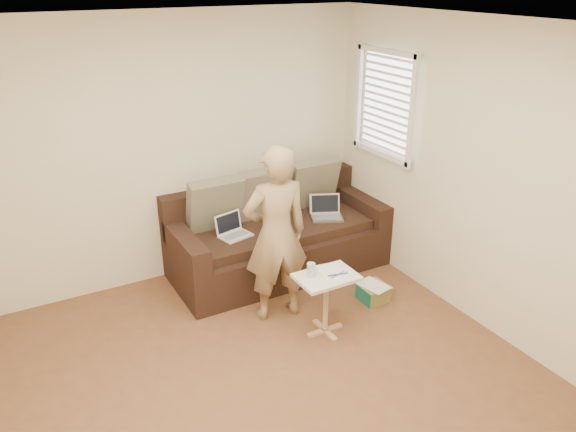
# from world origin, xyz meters

# --- Properties ---
(floor) EXTENTS (4.50, 4.50, 0.00)m
(floor) POSITION_xyz_m (0.00, 0.00, 0.00)
(floor) COLOR brown
(floor) RESTS_ON ground
(ceiling) EXTENTS (4.50, 4.50, 0.00)m
(ceiling) POSITION_xyz_m (0.00, 0.00, 2.60)
(ceiling) COLOR white
(ceiling) RESTS_ON wall_back
(wall_back) EXTENTS (4.00, 0.00, 4.00)m
(wall_back) POSITION_xyz_m (0.00, 2.25, 1.30)
(wall_back) COLOR beige
(wall_back) RESTS_ON ground
(wall_right) EXTENTS (0.00, 4.50, 4.50)m
(wall_right) POSITION_xyz_m (2.00, 0.00, 1.30)
(wall_right) COLOR beige
(wall_right) RESTS_ON ground
(window_blinds) EXTENTS (0.12, 0.88, 1.08)m
(window_blinds) POSITION_xyz_m (1.95, 1.50, 1.70)
(window_blinds) COLOR white
(window_blinds) RESTS_ON wall_right
(sofa) EXTENTS (2.20, 0.95, 0.85)m
(sofa) POSITION_xyz_m (0.90, 1.77, 0.42)
(sofa) COLOR black
(sofa) RESTS_ON ground
(pillow_left) EXTENTS (0.55, 0.29, 0.57)m
(pillow_left) POSITION_xyz_m (0.30, 1.98, 0.79)
(pillow_left) COLOR #6D6850
(pillow_left) RESTS_ON sofa
(pillow_mid) EXTENTS (0.55, 0.27, 0.57)m
(pillow_mid) POSITION_xyz_m (0.85, 2.01, 0.79)
(pillow_mid) COLOR #6A5A4C
(pillow_mid) RESTS_ON sofa
(pillow_right) EXTENTS (0.55, 0.28, 0.57)m
(pillow_right) POSITION_xyz_m (1.45, 2.01, 0.79)
(pillow_right) COLOR #6D6850
(pillow_right) RESTS_ON sofa
(laptop_silver) EXTENTS (0.39, 0.34, 0.21)m
(laptop_silver) POSITION_xyz_m (1.42, 1.66, 0.52)
(laptop_silver) COLOR #B7BABC
(laptop_silver) RESTS_ON sofa
(laptop_white) EXTENTS (0.34, 0.28, 0.22)m
(laptop_white) POSITION_xyz_m (0.40, 1.73, 0.52)
(laptop_white) COLOR white
(laptop_white) RESTS_ON sofa
(person) EXTENTS (0.63, 0.47, 1.61)m
(person) POSITION_xyz_m (0.49, 1.05, 0.81)
(person) COLOR olive
(person) RESTS_ON ground
(side_table) EXTENTS (0.51, 0.36, 0.56)m
(side_table) POSITION_xyz_m (0.72, 0.60, 0.28)
(side_table) COLOR silver
(side_table) RESTS_ON ground
(drinking_glass) EXTENTS (0.07, 0.07, 0.12)m
(drinking_glass) POSITION_xyz_m (0.60, 0.65, 0.62)
(drinking_glass) COLOR silver
(drinking_glass) RESTS_ON side_table
(scissors) EXTENTS (0.20, 0.14, 0.02)m
(scissors) POSITION_xyz_m (0.81, 0.55, 0.57)
(scissors) COLOR silver
(scissors) RESTS_ON side_table
(paper_on_table) EXTENTS (0.25, 0.33, 0.00)m
(paper_on_table) POSITION_xyz_m (0.80, 0.63, 0.56)
(paper_on_table) COLOR white
(paper_on_table) RESTS_ON side_table
(striped_box) EXTENTS (0.26, 0.26, 0.16)m
(striped_box) POSITION_xyz_m (1.40, 0.80, 0.08)
(striped_box) COLOR orange
(striped_box) RESTS_ON ground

